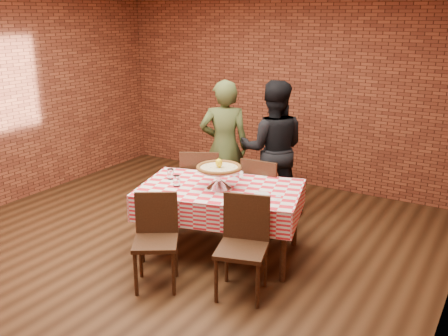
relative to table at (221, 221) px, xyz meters
The scene contains 19 objects.
ground 0.74m from the table, 143.39° to the right, with size 6.00×6.00×0.00m, color black.
back_wall 2.88m from the table, 100.98° to the left, with size 5.50×5.50×0.00m, color maroon.
table is the anchor object (origin of this frame).
tablecloth 0.24m from the table, ahead, with size 1.67×1.02×0.28m, color red, non-canonical shape.
pizza_stand 0.49m from the table, 103.20° to the right, with size 0.46×0.46×0.21m, color silver, non-canonical shape.
pizza 0.60m from the table, 103.20° to the right, with size 0.47×0.47×0.03m, color beige.
lemon 0.65m from the table, 103.20° to the right, with size 0.07×0.07×0.09m, color yellow.
water_glass_left 0.64m from the table, 152.94° to the right, with size 0.07×0.07×0.11m, color white.
water_glass_right 0.75m from the table, behind, with size 0.07×0.07×0.11m, color white.
side_plate 0.62m from the table, ahead, with size 0.15×0.15×0.01m, color white.
sweetener_packet_a 0.77m from the table, ahead, with size 0.05×0.04×0.01m, color white.
sweetener_packet_b 0.75m from the table, ahead, with size 0.05×0.04×0.01m, color white.
condiment_caddy 0.57m from the table, 89.16° to the left, with size 0.10×0.08×0.14m, color silver.
chair_near_left 0.91m from the table, 100.37° to the right, with size 0.40×0.40×0.88m, color #3F2716, non-canonical shape.
chair_near_right 0.86m from the table, 45.58° to the right, with size 0.44×0.44×0.92m, color #3F2716, non-canonical shape.
chair_far_left 0.93m from the table, 136.28° to the left, with size 0.46×0.46×0.94m, color #3F2716, non-canonical shape.
chair_far_right 0.79m from the table, 80.47° to the left, with size 0.44×0.44×0.92m, color #3F2716, non-canonical shape.
diner_olive 1.34m from the table, 119.27° to the left, with size 0.63×0.41×1.72m, color #3F4924.
diner_black 1.40m from the table, 91.47° to the left, with size 0.84×0.65×1.72m, color black.
Camera 1 is at (3.08, -3.79, 2.49)m, focal length 40.01 mm.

